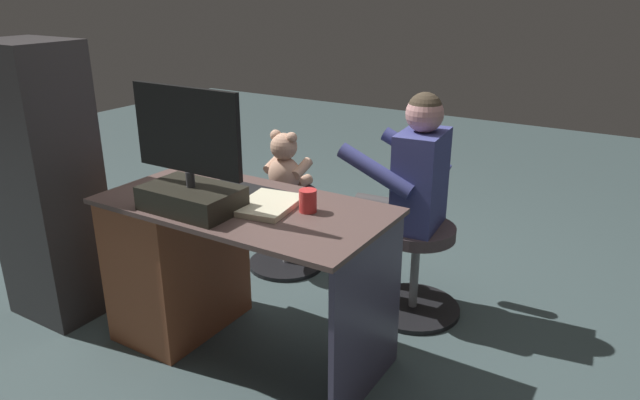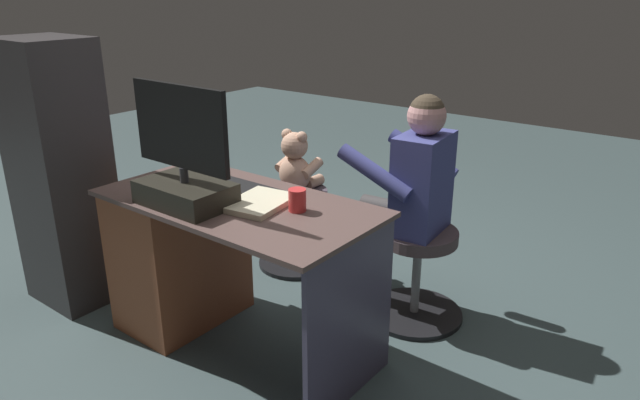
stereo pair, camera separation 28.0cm
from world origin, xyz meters
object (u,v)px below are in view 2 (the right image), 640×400
Objects in this scene: office_chair_teddy at (296,221)px; cup at (297,200)px; keyboard at (248,189)px; tv_remote at (178,178)px; person at (405,188)px; monitor at (184,172)px; teddy_bear at (296,164)px; visitor_chair at (417,268)px; computer_mouse at (197,176)px; desk at (192,252)px.

cup is at bearing 130.74° from office_chair_teddy.
keyboard is 0.88m from office_chair_teddy.
keyboard is 0.88× the size of office_chair_teddy.
tv_remote is at bearing 13.20° from keyboard.
person is at bearing -164.23° from tv_remote.
cup is 0.20× the size of office_chair_teddy.
monitor reaches higher than tv_remote.
teddy_bear reaches higher than visitor_chair.
tv_remote is 0.13× the size of person.
tv_remote is at bearing 36.94° from visitor_chair.
monitor is 3.53× the size of tv_remote.
office_chair_teddy is (-0.00, -0.72, -0.47)m from computer_mouse.
tv_remote is at bearing 3.47° from cup.
keyboard is 0.37× the size of person.
monitor reaches higher than desk.
office_chair_teddy is 0.86m from person.
cup is at bearing 130.25° from teddy_bear.
computer_mouse is (0.02, -0.09, 0.36)m from desk.
keyboard is at bearing 113.83° from office_chair_teddy.
tv_remote is 0.31× the size of visitor_chair.
keyboard is 0.77m from person.
desk is 2.37× the size of monitor.
monitor reaches higher than visitor_chair.
visitor_chair is at bearing 174.71° from person.
teddy_bear reaches higher than tv_remote.
cup is (-0.42, -0.23, -0.10)m from monitor.
tv_remote is 1.09m from person.
person is at bearing -126.41° from keyboard.
monitor is at bearing 72.03° from keyboard.
computer_mouse is 1.17m from visitor_chair.
visitor_chair is 0.41m from person.
keyboard is 0.33m from cup.
teddy_bear reaches higher than desk.
teddy_bear reaches higher than keyboard.
teddy_bear is at bearing -119.71° from tv_remote.
person reaches higher than cup.
desk reaches higher than office_chair_teddy.
desk is 0.55m from monitor.
visitor_chair is at bearing -108.93° from cup.
teddy_bear is 0.31× the size of person.
keyboard is 4.38× the size of computer_mouse.
person is (-0.76, -0.65, -0.08)m from computer_mouse.
monitor is 1.03m from teddy_bear.
keyboard reaches higher than desk.
monitor reaches higher than cup.
cup is 0.70m from tv_remote.
teddy_bear is at bearing -66.55° from keyboard.
visitor_chair is 0.43× the size of person.
cup is 0.08× the size of person.
keyboard is 4.49× the size of cup.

